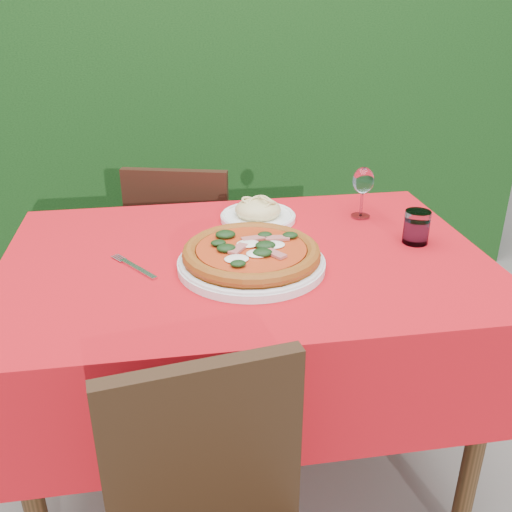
{
  "coord_description": "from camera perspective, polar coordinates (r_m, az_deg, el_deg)",
  "views": [
    {
      "loc": [
        -0.19,
        -1.34,
        1.38
      ],
      "look_at": [
        0.02,
        -0.05,
        0.77
      ],
      "focal_mm": 40.0,
      "sensor_mm": 36.0,
      "label": 1
    }
  ],
  "objects": [
    {
      "name": "chair_far",
      "position": [
        2.2,
        -7.14,
        0.41
      ],
      "size": [
        0.45,
        0.45,
        0.82
      ],
      "rotation": [
        0.0,
        0.0,
        2.88
      ],
      "color": "black",
      "rests_on": "ground"
    },
    {
      "name": "hedge",
      "position": [
        2.94,
        -5.59,
        15.9
      ],
      "size": [
        3.2,
        0.55,
        1.78
      ],
      "color": "black",
      "rests_on": "ground"
    },
    {
      "name": "water_glass",
      "position": [
        1.62,
        15.74,
        2.65
      ],
      "size": [
        0.07,
        0.07,
        0.09
      ],
      "color": "silver",
      "rests_on": "dining_table"
    },
    {
      "name": "pasta_plate",
      "position": [
        1.72,
        0.2,
        4.35
      ],
      "size": [
        0.23,
        0.23,
        0.06
      ],
      "rotation": [
        0.0,
        0.0,
        0.11
      ],
      "color": "white",
      "rests_on": "dining_table"
    },
    {
      "name": "pizza_plate",
      "position": [
        1.42,
        -0.47,
        -0.01
      ],
      "size": [
        0.42,
        0.42,
        0.07
      ],
      "rotation": [
        0.0,
        0.0,
        -0.27
      ],
      "color": "white",
      "rests_on": "dining_table"
    },
    {
      "name": "wine_glass",
      "position": [
        1.75,
        10.67,
        7.23
      ],
      "size": [
        0.06,
        0.06,
        0.16
      ],
      "color": "silver",
      "rests_on": "dining_table"
    },
    {
      "name": "dining_table",
      "position": [
        1.57,
        -1.02,
        -4.95
      ],
      "size": [
        1.26,
        0.86,
        0.75
      ],
      "color": "#452A16",
      "rests_on": "ground"
    },
    {
      "name": "ground",
      "position": [
        1.94,
        -0.87,
        -20.39
      ],
      "size": [
        60.0,
        60.0,
        0.0
      ],
      "primitive_type": "plane",
      "color": "#65605B",
      "rests_on": "ground"
    },
    {
      "name": "fork",
      "position": [
        1.45,
        -11.69,
        -1.26
      ],
      "size": [
        0.13,
        0.18,
        0.01
      ],
      "primitive_type": "cube",
      "rotation": [
        0.0,
        0.0,
        0.61
      ],
      "color": "#BCBCC3",
      "rests_on": "dining_table"
    }
  ]
}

